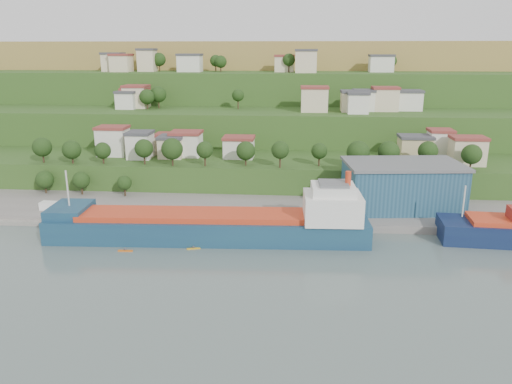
# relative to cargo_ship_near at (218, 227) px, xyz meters

# --- Properties ---
(ground) EXTENTS (500.00, 500.00, 0.00)m
(ground) POSITION_rel_cargo_ship_near_xyz_m (2.57, -7.71, -3.15)
(ground) COLOR #465653
(ground) RESTS_ON ground
(quay) EXTENTS (220.00, 26.00, 4.00)m
(quay) POSITION_rel_cargo_ship_near_xyz_m (22.57, 20.29, -3.15)
(quay) COLOR slate
(quay) RESTS_ON ground
(pebble_beach) EXTENTS (40.00, 18.00, 2.40)m
(pebble_beach) POSITION_rel_cargo_ship_near_xyz_m (-52.43, 14.29, -3.15)
(pebble_beach) COLOR slate
(pebble_beach) RESTS_ON ground
(hillside) EXTENTS (360.00, 210.85, 96.00)m
(hillside) POSITION_rel_cargo_ship_near_xyz_m (2.57, 160.98, -3.06)
(hillside) COLOR #284719
(hillside) RESTS_ON ground
(cargo_ship_near) EXTENTS (77.16, 15.25, 19.72)m
(cargo_ship_near) POSITION_rel_cargo_ship_near_xyz_m (0.00, 0.00, 0.00)
(cargo_ship_near) COLOR #142F4D
(cargo_ship_near) RESTS_ON ground
(warehouse) EXTENTS (32.86, 22.21, 12.80)m
(warehouse) POSITION_rel_cargo_ship_near_xyz_m (47.50, 23.04, 5.28)
(warehouse) COLOR navy
(warehouse) RESTS_ON quay
(caravan) EXTENTS (6.48, 2.97, 2.97)m
(caravan) POSITION_rel_cargo_ship_near_xyz_m (-47.90, 13.36, -0.47)
(caravan) COLOR white
(caravan) RESTS_ON pebble_beach
(dinghy) EXTENTS (3.92, 1.80, 0.76)m
(dinghy) POSITION_rel_cargo_ship_near_xyz_m (-43.54, 9.14, -1.57)
(dinghy) COLOR silver
(dinghy) RESTS_ON pebble_beach
(kayak_orange) EXTENTS (3.38, 0.70, 0.84)m
(kayak_orange) POSITION_rel_cargo_ship_near_xyz_m (-19.96, -9.06, -2.90)
(kayak_orange) COLOR #D55D12
(kayak_orange) RESTS_ON ground
(kayak_yellow) EXTENTS (3.13, 1.33, 0.77)m
(kayak_yellow) POSITION_rel_cargo_ship_near_xyz_m (-4.75, -6.47, -2.92)
(kayak_yellow) COLOR gold
(kayak_yellow) RESTS_ON ground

